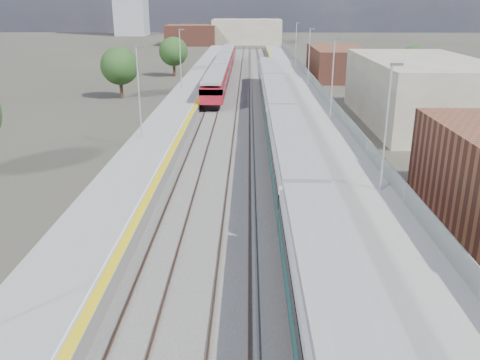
{
  "coord_description": "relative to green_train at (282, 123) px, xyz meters",
  "views": [
    {
      "loc": [
        -1.33,
        -6.77,
        11.65
      ],
      "look_at": [
        -1.8,
        20.21,
        2.2
      ],
      "focal_mm": 38.0,
      "sensor_mm": 36.0,
      "label": 1
    }
  ],
  "objects": [
    {
      "name": "ground",
      "position": [
        -1.5,
        15.02,
        -2.15
      ],
      "size": [
        320.0,
        320.0,
        0.0
      ],
      "primitive_type": "plane",
      "color": "#47443A",
      "rests_on": "ground"
    },
    {
      "name": "tree_c",
      "position": [
        -15.28,
        43.79,
        1.88
      ],
      "size": [
        4.73,
        4.73,
        6.41
      ],
      "color": "#382619",
      "rests_on": "ground"
    },
    {
      "name": "ballast_bed",
      "position": [
        -3.75,
        17.52,
        -2.12
      ],
      "size": [
        10.5,
        155.0,
        0.06
      ],
      "primitive_type": "cube",
      "color": "#565451",
      "rests_on": "ground"
    },
    {
      "name": "buildings",
      "position": [
        -19.62,
        103.62,
        8.55
      ],
      "size": [
        72.0,
        185.5,
        40.0
      ],
      "color": "brown",
      "rests_on": "ground"
    },
    {
      "name": "red_train",
      "position": [
        -7.0,
        40.49,
        -0.18
      ],
      "size": [
        2.64,
        53.65,
        3.33
      ],
      "color": "black",
      "rests_on": "ground"
    },
    {
      "name": "tracks",
      "position": [
        -3.15,
        19.2,
        -2.05
      ],
      "size": [
        8.96,
        160.0,
        0.17
      ],
      "color": "#4C3323",
      "rests_on": "ground"
    },
    {
      "name": "tree_b",
      "position": [
        -19.21,
        23.29,
        1.92
      ],
      "size": [
        4.78,
        4.78,
        6.48
      ],
      "color": "#382619",
      "rests_on": "ground"
    },
    {
      "name": "tree_d",
      "position": [
        19.57,
        29.32,
        1.72
      ],
      "size": [
        4.54,
        4.54,
        6.16
      ],
      "color": "#382619",
      "rests_on": "ground"
    },
    {
      "name": "platform_right",
      "position": [
        3.78,
        17.51,
        -1.62
      ],
      "size": [
        4.7,
        155.0,
        8.52
      ],
      "color": "slate",
      "rests_on": "ground"
    },
    {
      "name": "platform_left",
      "position": [
        -10.55,
        17.51,
        -1.64
      ],
      "size": [
        4.3,
        155.0,
        8.52
      ],
      "color": "slate",
      "rests_on": "ground"
    },
    {
      "name": "green_train",
      "position": [
        0.0,
        0.0,
        0.0
      ],
      "size": [
        2.78,
        77.36,
        3.06
      ],
      "color": "black",
      "rests_on": "ground"
    }
  ]
}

